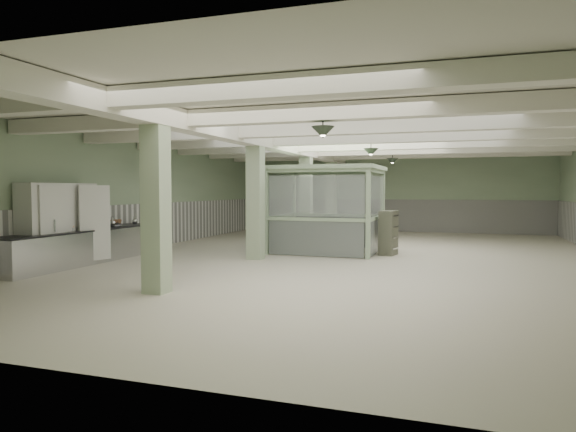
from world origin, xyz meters
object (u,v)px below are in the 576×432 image
(prep_counter, at_px, (83,246))
(walkin_cooler, at_px, (60,227))
(guard_booth, at_px, (327,195))
(filing_cabinet, at_px, (388,233))

(prep_counter, bearing_deg, walkin_cooler, -96.62)
(walkin_cooler, bearing_deg, guard_booth, 43.19)
(walkin_cooler, xyz_separation_m, guard_booth, (5.62, 5.28, 0.78))
(prep_counter, xyz_separation_m, walkin_cooler, (-0.08, -0.72, 0.57))
(prep_counter, relative_size, filing_cabinet, 4.08)
(walkin_cooler, xyz_separation_m, filing_cabinet, (7.57, 5.12, -0.37))
(prep_counter, xyz_separation_m, guard_booth, (5.54, 4.56, 1.35))
(prep_counter, height_order, guard_booth, guard_booth)
(prep_counter, bearing_deg, filing_cabinet, 30.44)
(prep_counter, relative_size, guard_booth, 1.60)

